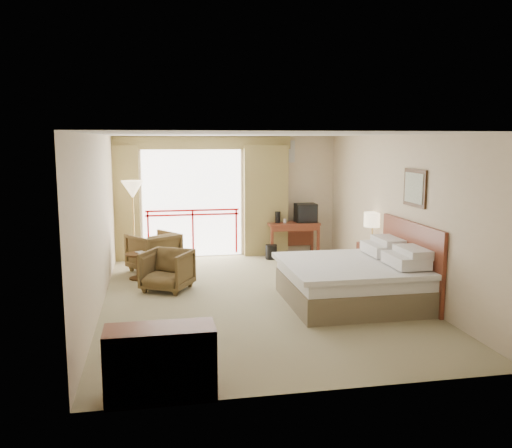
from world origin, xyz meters
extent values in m
plane|color=#89805C|center=(0.00, 0.00, 0.00)|extent=(7.00, 7.00, 0.00)
plane|color=white|center=(0.00, 0.00, 2.70)|extent=(7.00, 7.00, 0.00)
plane|color=beige|center=(0.00, 3.50, 1.35)|extent=(5.00, 0.00, 5.00)
plane|color=beige|center=(0.00, -3.50, 1.35)|extent=(5.00, 0.00, 5.00)
plane|color=beige|center=(-2.50, 0.00, 1.35)|extent=(0.00, 7.00, 7.00)
plane|color=beige|center=(2.50, 0.00, 1.35)|extent=(0.00, 7.00, 7.00)
plane|color=white|center=(-0.80, 3.48, 1.20)|extent=(2.40, 0.00, 2.40)
cube|color=red|center=(-0.80, 3.46, 0.95)|extent=(2.09, 0.03, 0.04)
cube|color=red|center=(-0.80, 3.46, 1.05)|extent=(2.09, 0.03, 0.04)
cube|color=red|center=(-1.79, 3.46, 0.55)|extent=(0.04, 0.03, 1.00)
cube|color=red|center=(-0.80, 3.46, 0.55)|extent=(0.04, 0.03, 1.00)
cube|color=red|center=(0.19, 3.46, 0.55)|extent=(0.04, 0.03, 1.00)
cube|color=olive|center=(-2.45, 3.35, 1.25)|extent=(1.00, 0.26, 2.50)
cube|color=olive|center=(0.85, 3.35, 1.25)|extent=(1.00, 0.26, 2.50)
cube|color=olive|center=(-0.80, 3.38, 2.55)|extent=(4.40, 0.22, 0.28)
cube|color=silver|center=(1.30, 3.47, 2.35)|extent=(0.50, 0.04, 0.50)
cube|color=brown|center=(1.45, -0.60, 0.20)|extent=(2.05, 2.00, 0.40)
cube|color=silver|center=(1.45, -0.60, 0.50)|extent=(2.01, 1.96, 0.22)
cube|color=silver|center=(1.40, -0.60, 0.63)|extent=(2.09, 2.06, 0.08)
cube|color=silver|center=(2.15, -1.05, 0.78)|extent=(0.50, 0.75, 0.18)
cube|color=silver|center=(2.15, -0.15, 0.78)|extent=(0.50, 0.75, 0.18)
cube|color=silver|center=(2.28, -1.05, 0.90)|extent=(0.40, 0.70, 0.14)
cube|color=silver|center=(2.28, -0.15, 0.90)|extent=(0.40, 0.70, 0.14)
cube|color=#5F2416|center=(2.46, -0.60, 0.65)|extent=(0.06, 2.10, 1.30)
cube|color=black|center=(2.48, -0.60, 1.85)|extent=(0.03, 0.72, 0.60)
cube|color=silver|center=(2.46, -0.60, 1.85)|extent=(0.01, 0.60, 0.48)
cube|color=#5F2416|center=(2.42, 0.87, 0.33)|extent=(0.48, 0.56, 0.66)
cylinder|color=tan|center=(2.42, 0.92, 0.70)|extent=(0.13, 0.13, 0.04)
cylinder|color=tan|center=(2.42, 0.92, 0.87)|extent=(0.03, 0.03, 0.35)
cylinder|color=#FFE5B2|center=(2.42, 0.92, 1.12)|extent=(0.33, 0.33, 0.27)
cube|color=black|center=(2.37, 0.72, 0.70)|extent=(0.19, 0.17, 0.08)
cube|color=#5F2416|center=(1.44, 3.15, 0.74)|extent=(1.16, 0.56, 0.05)
cube|color=#5F2416|center=(0.91, 2.91, 0.36)|extent=(0.06, 0.06, 0.72)
cube|color=#5F2416|center=(1.97, 2.91, 0.36)|extent=(0.06, 0.06, 0.72)
cube|color=#5F2416|center=(0.91, 3.39, 0.36)|extent=(0.06, 0.06, 0.72)
cube|color=#5F2416|center=(1.97, 3.39, 0.36)|extent=(0.06, 0.06, 0.72)
cube|color=#5F2416|center=(1.44, 3.39, 0.44)|extent=(1.07, 0.03, 0.53)
cube|color=#5F2416|center=(1.44, 2.90, 0.66)|extent=(1.07, 0.03, 0.12)
cube|color=black|center=(1.74, 3.15, 0.97)|extent=(0.47, 0.36, 0.43)
cube|color=black|center=(1.74, 2.97, 0.97)|extent=(0.43, 0.02, 0.34)
cylinder|color=black|center=(1.09, 3.15, 0.88)|extent=(0.13, 0.13, 0.26)
cylinder|color=white|center=(1.24, 3.10, 0.80)|extent=(0.07, 0.07, 0.10)
cylinder|color=black|center=(0.88, 2.84, 0.16)|extent=(0.28, 0.28, 0.32)
imported|color=#463419|center=(-1.68, 2.19, 0.00)|extent=(1.18, 1.18, 0.79)
imported|color=#463419|center=(-1.45, 0.73, 0.00)|extent=(1.04, 1.05, 0.71)
cylinder|color=black|center=(-1.98, 1.59, 0.48)|extent=(0.45, 0.45, 0.04)
cylinder|color=black|center=(-1.98, 1.59, 0.25)|extent=(0.05, 0.05, 0.45)
cylinder|color=black|center=(-1.98, 1.59, 0.02)|extent=(0.33, 0.33, 0.03)
imported|color=white|center=(-1.98, 1.59, 0.50)|extent=(0.22, 0.24, 0.02)
cylinder|color=tan|center=(-2.07, 2.74, 0.02)|extent=(0.29, 0.29, 0.03)
cylinder|color=tan|center=(-2.07, 2.74, 0.78)|extent=(0.03, 0.03, 1.55)
cone|color=#FFE5B2|center=(-2.07, 2.74, 1.60)|extent=(0.46, 0.46, 0.36)
cube|color=#5F2416|center=(-1.63, -3.32, 0.37)|extent=(1.12, 0.46, 0.74)
cube|color=black|center=(-1.63, -3.55, 0.37)|extent=(1.02, 0.02, 0.65)
camera|label=1|loc=(-1.64, -8.63, 2.61)|focal=38.00mm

